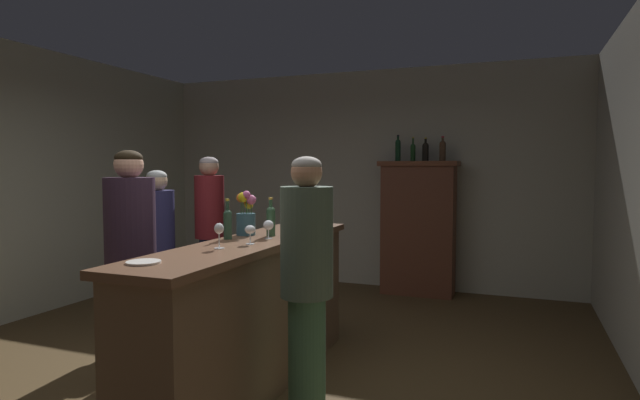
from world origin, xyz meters
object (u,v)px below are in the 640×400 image
(display_cabinet, at_px, (418,225))
(patron_in_navy, at_px, (158,244))
(wine_glass_mid, at_px, (219,230))
(display_bottle_midright, at_px, (443,150))
(bar_counter, at_px, (252,314))
(wine_glass_spare, at_px, (268,226))
(display_bottle_center, at_px, (425,151))
(wine_bottle_merlot, at_px, (303,208))
(wine_glass_rear, at_px, (250,230))
(display_bottle_left, at_px, (398,149))
(patron_by_cabinet, at_px, (131,254))
(wine_glass_front, at_px, (321,215))
(wine_bottle_rose, at_px, (309,213))
(cheese_plate, at_px, (143,262))
(wine_bottle_riesling, at_px, (271,219))
(patron_in_grey, at_px, (210,227))
(display_bottle_midleft, at_px, (413,151))
(flower_arrangement, at_px, (246,215))
(wine_bottle_malbec, at_px, (228,222))
(bartender, at_px, (307,282))

(display_cabinet, bearing_deg, patron_in_navy, -128.91)
(wine_glass_mid, bearing_deg, patron_in_navy, 140.63)
(display_bottle_midright, bearing_deg, bar_counter, -105.35)
(wine_glass_spare, height_order, patron_in_navy, patron_in_navy)
(display_bottle_center, xyz_separation_m, patron_in_navy, (-2.07, -2.47, -0.92))
(wine_bottle_merlot, relative_size, wine_glass_mid, 2.03)
(bar_counter, xyz_separation_m, wine_glass_spare, (0.08, 0.12, 0.63))
(wine_glass_rear, xyz_separation_m, patron_in_navy, (-1.48, 0.91, -0.29))
(display_bottle_left, distance_m, display_bottle_midright, 0.55)
(patron_by_cabinet, xyz_separation_m, patron_in_navy, (-0.50, 0.93, -0.07))
(wine_glass_front, bearing_deg, wine_bottle_rose, -85.85)
(cheese_plate, bearing_deg, wine_glass_rear, 76.41)
(wine_bottle_riesling, xyz_separation_m, patron_in_grey, (-1.32, 1.19, -0.24))
(display_cabinet, relative_size, wine_bottle_riesling, 5.72)
(wine_bottle_riesling, relative_size, display_bottle_midleft, 0.97)
(patron_by_cabinet, bearing_deg, wine_glass_mid, -10.81)
(wine_glass_mid, relative_size, flower_arrangement, 0.48)
(wine_glass_front, bearing_deg, flower_arrangement, -113.58)
(wine_glass_rear, bearing_deg, patron_in_grey, 130.46)
(wine_glass_front, bearing_deg, wine_bottle_malbec, -108.82)
(display_bottle_midleft, relative_size, patron_by_cabinet, 0.18)
(wine_bottle_rose, height_order, display_bottle_center, display_bottle_center)
(display_bottle_midright, bearing_deg, patron_in_grey, -140.85)
(patron_in_grey, bearing_deg, display_bottle_midright, 103.81)
(display_cabinet, distance_m, patron_by_cabinet, 3.72)
(patron_in_navy, height_order, bartender, bartender)
(patron_in_grey, bearing_deg, patron_in_navy, -34.05)
(wine_glass_rear, height_order, display_bottle_left, display_bottle_left)
(wine_glass_front, distance_m, display_bottle_midright, 2.43)
(display_bottle_midright, bearing_deg, display_cabinet, 180.00)
(wine_bottle_merlot, xyz_separation_m, flower_arrangement, (-0.11, -0.86, 0.00))
(flower_arrangement, bearing_deg, cheese_plate, -87.16)
(bar_counter, xyz_separation_m, wine_bottle_malbec, (-0.18, -0.00, 0.65))
(wine_glass_front, height_order, patron_in_navy, patron_in_navy)
(wine_bottle_malbec, distance_m, display_bottle_left, 3.32)
(wine_glass_spare, xyz_separation_m, patron_in_grey, (-1.37, 1.33, -0.21))
(wine_bottle_merlot, relative_size, wine_bottle_malbec, 1.14)
(wine_bottle_riesling, relative_size, display_bottle_midright, 0.96)
(wine_bottle_malbec, relative_size, wine_glass_spare, 2.16)
(wine_bottle_rose, height_order, bartender, bartender)
(wine_glass_front, bearing_deg, display_bottle_left, 85.43)
(wine_glass_rear, xyz_separation_m, patron_by_cabinet, (-0.99, -0.02, -0.22))
(wine_glass_mid, bearing_deg, bar_counter, 88.83)
(display_cabinet, height_order, bartender, display_cabinet)
(patron_in_grey, bearing_deg, wine_bottle_riesling, 22.61)
(display_bottle_midleft, bearing_deg, flower_arrangement, -103.12)
(wine_bottle_merlot, distance_m, display_bottle_left, 2.24)
(display_bottle_midright, relative_size, bartender, 0.18)
(wine_bottle_rose, distance_m, patron_in_grey, 1.69)
(wine_glass_front, distance_m, wine_glass_mid, 1.39)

